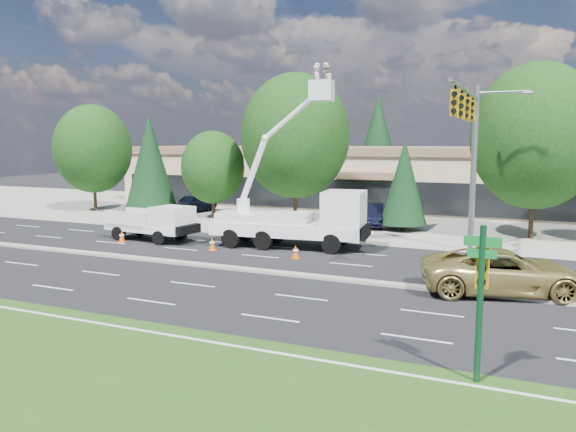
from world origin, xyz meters
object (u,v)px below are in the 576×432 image
at_px(signal_mast, 471,141).
at_px(minivan, 504,272).
at_px(street_sign_pole, 481,287).
at_px(utility_pickup, 155,226).
at_px(bucket_truck, 300,211).

distance_m(signal_mast, minivan, 8.53).
distance_m(street_sign_pole, minivan, 9.14).
bearing_deg(street_sign_pole, utility_pickup, 146.43).
xyz_separation_m(street_sign_pole, minivan, (0.17, 9.00, -1.55)).
xyz_separation_m(signal_mast, utility_pickup, (-17.99, -2.20, -5.16)).
relative_size(utility_pickup, bucket_truck, 0.57).
bearing_deg(street_sign_pole, minivan, 88.95).
bearing_deg(signal_mast, utility_pickup, -173.04).
height_order(bucket_truck, minivan, bucket_truck).
bearing_deg(street_sign_pole, bucket_truck, 126.84).
height_order(street_sign_pole, bucket_truck, bucket_truck).
bearing_deg(utility_pickup, bucket_truck, 14.52).
height_order(signal_mast, minivan, signal_mast).
bearing_deg(minivan, utility_pickup, 62.32).
distance_m(signal_mast, bucket_truck, 9.88).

